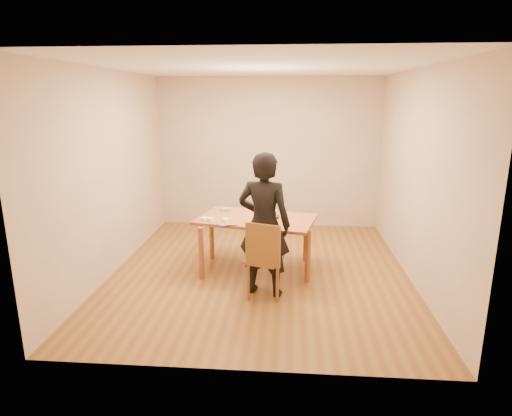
# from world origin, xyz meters

# --- Properties ---
(room_shell) EXTENTS (4.00, 4.50, 2.70)m
(room_shell) POSITION_xyz_m (0.00, 0.34, 1.35)
(room_shell) COLOR brown
(room_shell) RESTS_ON ground
(dining_table) EXTENTS (1.70, 1.23, 0.04)m
(dining_table) POSITION_xyz_m (-0.05, 0.05, 0.73)
(dining_table) COLOR brown
(dining_table) RESTS_ON floor
(dining_chair) EXTENTS (0.50, 0.50, 0.04)m
(dining_chair) POSITION_xyz_m (0.10, -0.73, 0.45)
(dining_chair) COLOR brown
(dining_chair) RESTS_ON floor
(cake_plate) EXTENTS (0.28, 0.28, 0.02)m
(cake_plate) POSITION_xyz_m (0.12, 0.08, 0.76)
(cake_plate) COLOR #B20B2A
(cake_plate) RESTS_ON dining_table
(cake) EXTENTS (0.23, 0.23, 0.07)m
(cake) POSITION_xyz_m (0.12, 0.08, 0.81)
(cake) COLOR white
(cake) RESTS_ON cake_plate
(frosting_dome) EXTENTS (0.22, 0.22, 0.03)m
(frosting_dome) POSITION_xyz_m (0.12, 0.08, 0.86)
(frosting_dome) COLOR white
(frosting_dome) RESTS_ON cake
(frosting_tub) EXTENTS (0.09, 0.09, 0.08)m
(frosting_tub) POSITION_xyz_m (-0.03, -0.40, 0.79)
(frosting_tub) COLOR white
(frosting_tub) RESTS_ON dining_table
(frosting_lid) EXTENTS (0.10, 0.10, 0.01)m
(frosting_lid) POSITION_xyz_m (-0.45, -0.36, 0.75)
(frosting_lid) COLOR #271CB7
(frosting_lid) RESTS_ON dining_table
(frosting_dollop) EXTENTS (0.04, 0.04, 0.02)m
(frosting_dollop) POSITION_xyz_m (-0.45, -0.36, 0.77)
(frosting_dollop) COLOR white
(frosting_dollop) RESTS_ON frosting_lid
(ramekin_green) EXTENTS (0.08, 0.08, 0.04)m
(ramekin_green) POSITION_xyz_m (-0.45, -0.15, 0.77)
(ramekin_green) COLOR white
(ramekin_green) RESTS_ON dining_table
(ramekin_yellow) EXTENTS (0.08, 0.08, 0.04)m
(ramekin_yellow) POSITION_xyz_m (-0.65, -0.14, 0.77)
(ramekin_yellow) COLOR white
(ramekin_yellow) RESTS_ON dining_table
(ramekin_multi) EXTENTS (0.08, 0.08, 0.04)m
(ramekin_multi) POSITION_xyz_m (-0.73, -0.13, 0.77)
(ramekin_multi) COLOR white
(ramekin_multi) RESTS_ON dining_table
(candy_box_pink) EXTENTS (0.15, 0.10, 0.02)m
(candy_box_pink) POSITION_xyz_m (-0.52, 0.37, 0.76)
(candy_box_pink) COLOR #F238BC
(candy_box_pink) RESTS_ON dining_table
(candy_box_green) EXTENTS (0.15, 0.10, 0.02)m
(candy_box_green) POSITION_xyz_m (-0.52, 0.37, 0.78)
(candy_box_green) COLOR green
(candy_box_green) RESTS_ON candy_box_pink
(spatula) EXTENTS (0.15, 0.04, 0.01)m
(spatula) POSITION_xyz_m (-0.33, -0.35, 0.75)
(spatula) COLOR black
(spatula) RESTS_ON dining_table
(person) EXTENTS (0.72, 0.55, 1.75)m
(person) POSITION_xyz_m (0.10, -0.68, 0.87)
(person) COLOR black
(person) RESTS_ON floor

